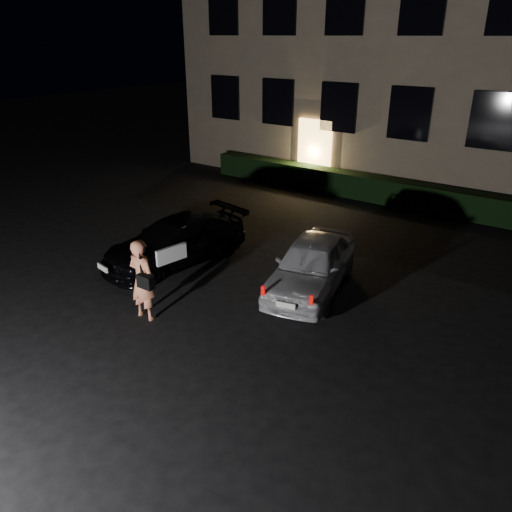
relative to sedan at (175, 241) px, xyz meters
The scene contains 6 objects.
ground 3.84m from the sedan, 43.15° to the right, with size 80.00×80.00×0.00m, color black.
building 13.81m from the sedan, 77.39° to the left, with size 20.00×8.11×12.00m.
hedge 8.37m from the sedan, 70.66° to the left, with size 15.00×0.70×0.85m, color black.
sedan is the anchor object (origin of this frame).
hatch 3.63m from the sedan, 11.94° to the left, with size 2.20×3.80×1.22m.
man 2.78m from the sedan, 59.25° to the right, with size 0.72×0.43×1.74m.
Camera 1 is at (5.74, -5.74, 5.40)m, focal length 35.00 mm.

